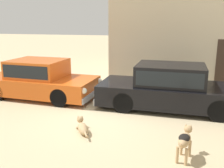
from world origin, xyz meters
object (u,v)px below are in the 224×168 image
object	(u,v)px
parked_sedan_second	(171,87)
stray_dog_tan	(185,139)
parked_sedan_nearest	(39,79)
stray_dog_spotted	(82,127)

from	to	relation	value
parked_sedan_second	stray_dog_tan	xyz separation A→B (m)	(0.36, -3.19, -0.27)
parked_sedan_nearest	stray_dog_tan	size ratio (longest dim) A/B	4.69
parked_sedan_nearest	stray_dog_spotted	size ratio (longest dim) A/B	4.77
parked_sedan_nearest	stray_dog_spotted	world-z (taller)	parked_sedan_nearest
parked_sedan_second	stray_dog_tan	world-z (taller)	parked_sedan_second
parked_sedan_nearest	stray_dog_tan	distance (m)	6.13
parked_sedan_second	stray_dog_tan	bearing A→B (deg)	-81.92
stray_dog_tan	stray_dog_spotted	bearing A→B (deg)	86.37
parked_sedan_second	stray_dog_tan	size ratio (longest dim) A/B	5.10
stray_dog_spotted	stray_dog_tan	world-z (taller)	stray_dog_tan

